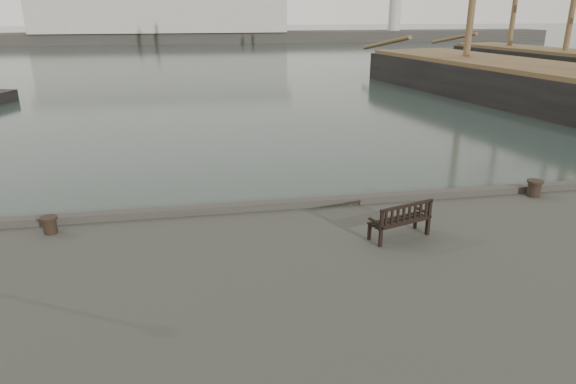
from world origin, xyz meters
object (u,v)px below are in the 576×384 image
object	(u,v)px
bollard_left	(50,225)
tall_ship_far	(562,69)
bench	(400,226)
bollard_right	(534,188)

from	to	relation	value
bollard_left	tall_ship_far	xyz separation A→B (m)	(38.59, 33.75, -1.01)
bench	bollard_right	bearing A→B (deg)	4.31
bench	tall_ship_far	size ratio (longest dim) A/B	0.06
bench	tall_ship_far	world-z (taller)	tall_ship_far
bollard_left	tall_ship_far	distance (m)	51.27
bollard_left	tall_ship_far	world-z (taller)	tall_ship_far
bench	tall_ship_far	bearing A→B (deg)	31.17
bollard_left	bench	bearing A→B (deg)	-12.18
bollard_left	bollard_right	distance (m)	12.13
bollard_right	tall_ship_far	distance (m)	42.75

